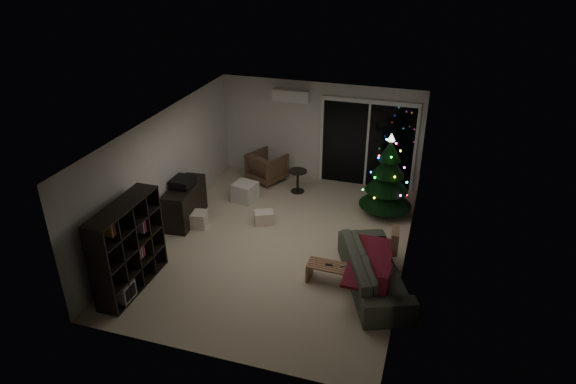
# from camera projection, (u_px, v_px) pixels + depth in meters

# --- Properties ---
(room) EXTENTS (6.50, 7.51, 2.60)m
(room) POSITION_uv_depth(u_px,v_px,m) (320.00, 172.00, 11.13)
(room) COLOR beige
(room) RESTS_ON ground
(bookshelf) EXTENTS (0.54, 1.67, 1.65)m
(bookshelf) POSITION_uv_depth(u_px,v_px,m) (118.00, 245.00, 8.89)
(bookshelf) COLOR black
(bookshelf) RESTS_ON floor
(media_cabinet) EXTENTS (0.61, 1.37, 0.83)m
(media_cabinet) POSITION_uv_depth(u_px,v_px,m) (185.00, 203.00, 11.11)
(media_cabinet) COLOR black
(media_cabinet) RESTS_ON floor
(stereo) EXTENTS (0.42, 0.50, 0.18)m
(stereo) POSITION_uv_depth(u_px,v_px,m) (183.00, 182.00, 10.88)
(stereo) COLOR black
(stereo) RESTS_ON media_cabinet
(armchair) EXTENTS (1.07, 1.08, 0.75)m
(armchair) POSITION_uv_depth(u_px,v_px,m) (267.00, 167.00, 12.92)
(armchair) COLOR brown
(armchair) RESTS_ON floor
(ottoman) EXTENTS (0.58, 0.58, 0.44)m
(ottoman) POSITION_uv_depth(u_px,v_px,m) (245.00, 192.00, 12.02)
(ottoman) COLOR silver
(ottoman) RESTS_ON floor
(cardboard_box_a) EXTENTS (0.53, 0.44, 0.34)m
(cardboard_box_a) POSITION_uv_depth(u_px,v_px,m) (196.00, 219.00, 10.99)
(cardboard_box_a) COLOR beige
(cardboard_box_a) RESTS_ON floor
(cardboard_box_b) EXTENTS (0.49, 0.44, 0.28)m
(cardboard_box_b) POSITION_uv_depth(u_px,v_px,m) (264.00, 218.00, 11.11)
(cardboard_box_b) COLOR beige
(cardboard_box_b) RESTS_ON floor
(side_table) EXTENTS (0.58, 0.58, 0.56)m
(side_table) POSITION_uv_depth(u_px,v_px,m) (298.00, 181.00, 12.40)
(side_table) COLOR black
(side_table) RESTS_ON floor
(floor_lamp) EXTENTS (0.25, 0.25, 1.59)m
(floor_lamp) POSITION_uv_depth(u_px,v_px,m) (286.00, 142.00, 13.30)
(floor_lamp) COLOR black
(floor_lamp) RESTS_ON floor
(sofa) EXTENTS (1.71, 2.48, 0.67)m
(sofa) POSITION_uv_depth(u_px,v_px,m) (375.00, 270.00, 9.06)
(sofa) COLOR #414A3B
(sofa) RESTS_ON floor
(sofa_throw) EXTENTS (0.72, 1.66, 0.06)m
(sofa_throw) POSITION_uv_depth(u_px,v_px,m) (370.00, 262.00, 9.02)
(sofa_throw) COLOR #5B111F
(sofa_throw) RESTS_ON sofa
(cushion_a) EXTENTS (0.17, 0.45, 0.44)m
(cushion_a) POSITION_uv_depth(u_px,v_px,m) (395.00, 240.00, 9.42)
(cushion_a) COLOR #7E664E
(cushion_a) RESTS_ON sofa
(cushion_b) EXTENTS (0.16, 0.45, 0.44)m
(cushion_b) POSITION_uv_depth(u_px,v_px,m) (385.00, 281.00, 8.32)
(cushion_b) COLOR #5B111F
(cushion_b) RESTS_ON sofa
(coffee_table) EXTENTS (1.09, 0.42, 0.34)m
(coffee_table) POSITION_uv_depth(u_px,v_px,m) (337.00, 274.00, 9.22)
(coffee_table) COLOR #956840
(coffee_table) RESTS_ON floor
(remote_a) EXTENTS (0.14, 0.04, 0.02)m
(remote_a) POSITION_uv_depth(u_px,v_px,m) (329.00, 265.00, 9.18)
(remote_a) COLOR black
(remote_a) RESTS_ON coffee_table
(remote_b) EXTENTS (0.13, 0.08, 0.02)m
(remote_b) POSITION_uv_depth(u_px,v_px,m) (343.00, 266.00, 9.15)
(remote_b) COLOR slate
(remote_b) RESTS_ON coffee_table
(christmas_tree) EXTENTS (1.22, 1.22, 1.90)m
(christmas_tree) POSITION_uv_depth(u_px,v_px,m) (388.00, 175.00, 11.15)
(christmas_tree) COLOR black
(christmas_tree) RESTS_ON floor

